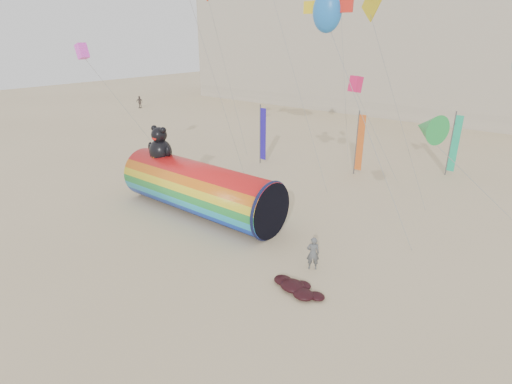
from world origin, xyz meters
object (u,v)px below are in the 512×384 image
Objects in this scene: windsock_assembly at (199,187)px; kite_handler at (313,253)px; hotel_building at (376,37)px; fabric_bundle at (297,288)px.

windsock_assembly is 9.22m from kite_handler.
hotel_building is 46.26m from windsock_assembly.
windsock_assembly reaches higher than fabric_bundle.
windsock_assembly is 6.60× the size of kite_handler.
hotel_building is at bearing 110.17° from fabric_bundle.
kite_handler is at bearing -8.04° from windsock_assembly.
hotel_building is at bearing 100.34° from windsock_assembly.
hotel_building is 50.03m from kite_handler.
windsock_assembly is 10.16m from fabric_bundle.
windsock_assembly is at bearing -43.11° from kite_handler.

